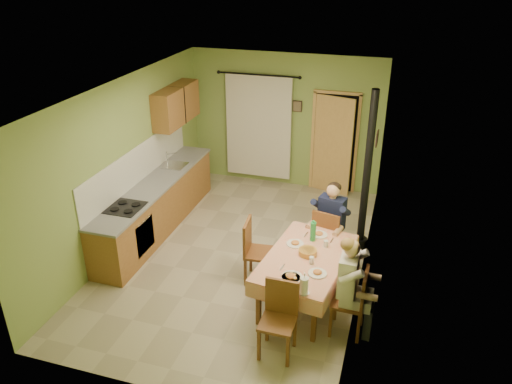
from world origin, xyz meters
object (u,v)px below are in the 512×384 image
(chair_left, at_px, (259,263))
(man_far, at_px, (331,215))
(chair_far, at_px, (328,248))
(chair_near, at_px, (278,334))
(stove_flue, at_px, (364,199))
(chair_right, at_px, (348,314))
(dining_table, at_px, (305,279))
(man_right, at_px, (351,276))

(chair_left, distance_m, man_far, 1.34)
(chair_far, distance_m, chair_near, 2.18)
(chair_near, xyz_separation_m, stove_flue, (0.73, 2.60, 0.73))
(chair_right, bearing_deg, stove_flue, 3.15)
(dining_table, bearing_deg, chair_left, 166.37)
(chair_near, distance_m, chair_right, 1.02)
(dining_table, xyz_separation_m, chair_right, (0.68, -0.47, -0.09))
(chair_far, distance_m, chair_right, 1.60)
(chair_left, bearing_deg, chair_right, 56.64)
(chair_left, bearing_deg, stove_flue, 125.18)
(dining_table, xyz_separation_m, chair_far, (0.16, 1.04, -0.09))
(man_right, relative_size, stove_flue, 0.50)
(chair_far, bearing_deg, chair_right, -57.14)
(stove_flue, bearing_deg, man_far, -136.69)
(dining_table, xyz_separation_m, stove_flue, (0.62, 1.49, 0.64))
(chair_near, distance_m, stove_flue, 2.80)
(chair_near, distance_m, man_right, 1.17)
(chair_near, xyz_separation_m, chair_left, (-0.66, 1.42, 0.00))
(man_far, relative_size, man_right, 1.00)
(chair_near, xyz_separation_m, chair_right, (0.79, 0.65, -0.00))
(chair_far, bearing_deg, man_far, 90.00)
(chair_left, relative_size, stove_flue, 0.36)
(man_far, bearing_deg, dining_table, -84.83)
(chair_near, bearing_deg, chair_far, -96.76)
(chair_left, xyz_separation_m, man_right, (1.44, -0.78, 0.59))
(chair_right, relative_size, chair_left, 0.97)
(stove_flue, bearing_deg, man_right, -88.58)
(chair_right, distance_m, man_far, 1.72)
(chair_near, bearing_deg, chair_right, -140.38)
(dining_table, bearing_deg, man_far, 89.12)
(chair_far, distance_m, stove_flue, 0.97)
(chair_far, xyz_separation_m, chair_near, (-0.27, -2.16, -0.00))
(man_right, bearing_deg, stove_flue, 2.74)
(dining_table, bearing_deg, chair_far, 89.20)
(dining_table, height_order, chair_near, chair_near)
(chair_near, height_order, chair_right, chair_near)
(chair_left, distance_m, man_right, 1.74)
(chair_right, bearing_deg, chair_near, 130.58)
(chair_left, bearing_deg, man_far, 123.66)
(chair_left, xyz_separation_m, stove_flue, (1.39, 1.18, 0.73))
(chair_right, bearing_deg, man_far, 19.94)
(chair_left, relative_size, man_right, 0.73)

